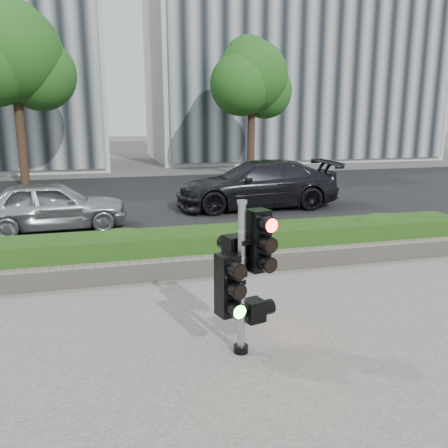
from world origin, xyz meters
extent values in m
plane|color=#51514C|center=(0.00, 0.00, 0.00)|extent=(120.00, 120.00, 0.00)
cube|color=#9E9389|center=(0.00, -2.50, 0.01)|extent=(16.00, 11.00, 0.03)
cube|color=black|center=(0.00, 10.00, 0.01)|extent=(60.00, 13.00, 0.02)
cube|color=gray|center=(0.00, 3.15, 0.06)|extent=(60.00, 0.25, 0.12)
cube|color=gray|center=(0.00, 1.90, 0.20)|extent=(12.00, 0.32, 0.34)
cube|color=#3B7223|center=(0.00, 2.55, 0.37)|extent=(12.00, 1.00, 0.68)
cube|color=#B7B7B2|center=(11.00, 25.00, 6.00)|extent=(18.00, 10.00, 12.00)
cylinder|color=black|center=(-4.50, 14.50, 2.02)|extent=(0.36, 0.36, 4.03)
sphere|color=#224B15|center=(-4.50, 14.50, 5.18)|extent=(3.74, 3.74, 3.74)
sphere|color=#224B15|center=(-3.64, 14.86, 4.46)|extent=(2.88, 2.88, 2.88)
sphere|color=#224B15|center=(-4.50, 15.22, 6.05)|extent=(2.59, 2.59, 2.59)
cylinder|color=black|center=(5.50, 15.50, 1.79)|extent=(0.36, 0.36, 3.58)
sphere|color=#224B15|center=(5.50, 15.50, 4.61)|extent=(3.33, 3.33, 3.33)
sphere|color=#224B15|center=(6.27, 15.82, 3.97)|extent=(2.56, 2.56, 2.56)
sphere|color=#224B15|center=(4.86, 15.12, 4.22)|extent=(2.82, 2.82, 2.82)
sphere|color=#224B15|center=(5.50, 16.14, 5.38)|extent=(2.30, 2.30, 2.30)
cylinder|color=black|center=(0.04, -1.06, 0.08)|extent=(0.18, 0.18, 0.09)
cylinder|color=gray|center=(0.04, -1.06, 0.97)|extent=(0.09, 0.09, 1.87)
cylinder|color=gray|center=(0.04, -1.06, 1.92)|extent=(0.12, 0.12, 0.05)
cube|color=#FF1107|center=(0.25, -1.03, 1.44)|extent=(0.29, 0.29, 0.75)
cube|color=#14E51E|center=(-0.15, -1.14, 0.96)|extent=(0.29, 0.29, 0.75)
cube|color=black|center=(0.01, -0.85, 1.22)|extent=(0.29, 0.29, 0.51)
cube|color=orange|center=(0.23, -0.98, 0.53)|extent=(0.29, 0.29, 0.27)
imported|color=#A6A9AD|center=(-2.76, 6.32, 0.66)|extent=(3.82, 1.75, 1.27)
imported|color=black|center=(3.23, 7.84, 0.76)|extent=(5.12, 2.11, 1.48)
camera|label=1|loc=(-1.52, -6.20, 2.91)|focal=38.00mm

